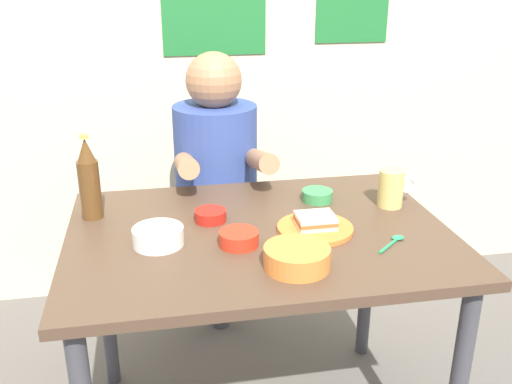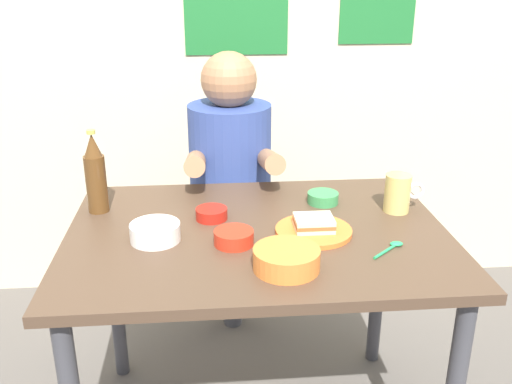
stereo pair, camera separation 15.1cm
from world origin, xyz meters
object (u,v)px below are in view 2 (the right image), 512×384
Objects in this scene: beer_bottle at (95,175)px; sambal_bowl_red at (212,213)px; dining_table at (257,259)px; sandwich at (314,223)px; stool at (232,252)px; plate_orange at (314,231)px; person_seated at (230,157)px; beer_mug at (398,193)px.

beer_bottle is 0.38m from sambal_bowl_red.
dining_table is 4.20× the size of beer_bottle.
beer_bottle reaches higher than sambal_bowl_red.
sandwich is at bearing -18.83° from beer_bottle.
sambal_bowl_red is (-0.13, 0.09, 0.11)m from dining_table.
stool is 2.05× the size of plate_orange.
dining_table is at bearing -85.38° from stool.
sandwich is at bearing -72.18° from person_seated.
person_seated reaches higher than plate_orange.
beer_mug reaches higher than plate_orange.
beer_bottle is at bearing -134.86° from person_seated.
sandwich is at bearing -154.57° from beer_mug.
stool is 1.72× the size of beer_bottle.
dining_table is at bearing -35.35° from sambal_bowl_red.
plate_orange is at bearing 90.00° from sandwich.
dining_table is 8.73× the size of beer_mug.
stool is 0.42m from person_seated.
plate_orange is at bearing -23.50° from sambal_bowl_red.
dining_table is 0.70m from stool.
beer_mug is (0.29, 0.14, 0.03)m from sandwich.
plate_orange is 1.75× the size of beer_mug.
beer_bottle is (-0.93, 0.08, 0.06)m from beer_mug.
beer_mug is at bearing -46.51° from stool.
dining_table is at bearing 168.28° from plate_orange.
dining_table is 0.63m from person_seated.
stool is (-0.05, 0.63, -0.30)m from dining_table.
stool is at bearing 90.00° from person_seated.
stool is at bearing 107.54° from plate_orange.
dining_table is at bearing -85.29° from person_seated.
beer_mug is at bearing 13.14° from dining_table.
sambal_bowl_red is (-0.29, 0.13, 0.01)m from plate_orange.
stool is at bearing 81.48° from sambal_bowl_red.
sandwich is at bearing -23.50° from sambal_bowl_red.
person_seated is 0.53m from sambal_bowl_red.
beer_bottle is at bearing -134.13° from stool.
beer_mug reaches higher than sandwich.
sambal_bowl_red is (-0.58, -0.01, -0.04)m from beer_mug.
dining_table is 2.44× the size of stool.
stool is 0.80m from beer_bottle.
plate_orange is (0.16, -0.03, 0.10)m from dining_table.
sandwich is 0.32m from sambal_bowl_red.
beer_bottle is at bearing 161.17° from sandwich.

